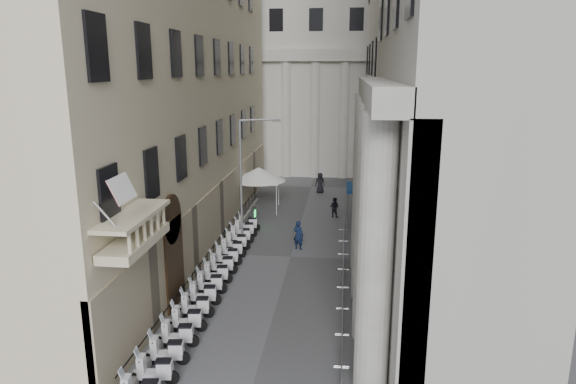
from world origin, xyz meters
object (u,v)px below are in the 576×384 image
Objects in this scene: security_tent at (260,175)px; pedestrian_a at (298,235)px; info_kiosk at (253,219)px; street_lamp at (246,172)px; pedestrian_b at (334,207)px.

security_tent reaches higher than pedestrian_a.
pedestrian_a is (3.58, -3.72, 0.12)m from info_kiosk.
street_lamp is at bearing -86.44° from security_tent.
street_lamp reaches higher than security_tent.
security_tent is 5.69m from info_kiosk.
security_tent is 6.60m from pedestrian_b.
info_kiosk is at bearing -25.70° from pedestrian_a.
street_lamp is 5.27m from info_kiosk.
street_lamp reaches higher than pedestrian_a.
security_tent is at bearing -45.88° from pedestrian_a.
pedestrian_a is at bearing -46.85° from info_kiosk.
street_lamp is at bearing -87.84° from info_kiosk.
pedestrian_a reaches higher than info_kiosk.
street_lamp is 4.35× the size of pedestrian_a.
pedestrian_b is at bearing -13.06° from security_tent.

